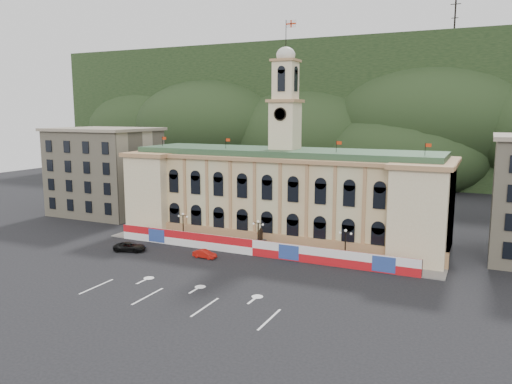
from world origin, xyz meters
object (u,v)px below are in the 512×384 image
at_px(lamp_center, 258,233).
at_px(red_sedan, 205,254).
at_px(black_suv, 130,247).
at_px(statue, 261,243).

distance_m(lamp_center, red_sedan, 9.07).
distance_m(red_sedan, black_suv, 12.83).
distance_m(statue, lamp_center, 2.14).
bearing_deg(red_sedan, statue, -37.39).
xyz_separation_m(lamp_center, black_suv, (-18.74, -8.15, -2.36)).
relative_size(lamp_center, black_suv, 0.92).
bearing_deg(statue, black_suv, -153.98).
distance_m(lamp_center, black_suv, 20.57).
bearing_deg(black_suv, statue, -81.51).
xyz_separation_m(statue, black_suv, (-18.74, -9.15, -0.48)).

